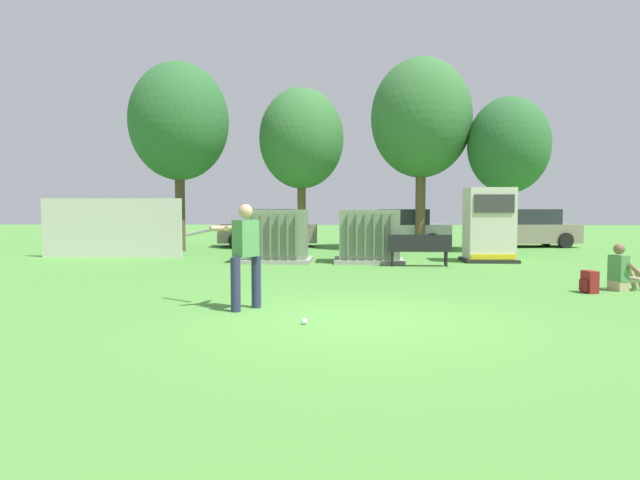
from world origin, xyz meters
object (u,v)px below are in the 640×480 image
sports_ball (304,321)px  parked_car_right_of_center (527,229)px  parked_car_leftmost (269,229)px  parked_car_left_of_center (400,230)px  batter (243,251)px  transformer_mid_west (369,237)px  park_bench (419,248)px  backpack (589,282)px  transformer_west (278,237)px  generator_enclosure (489,225)px  seated_spectator (622,272)px

sports_ball → parked_car_right_of_center: parked_car_right_of_center is taller
parked_car_leftmost → parked_car_left_of_center: same height
batter → transformer_mid_west: bearing=74.0°
park_bench → sports_ball: (-2.70, -8.33, -0.49)m
sports_ball → backpack: backpack is taller
park_bench → transformer_west: bearing=165.0°
park_bench → parked_car_leftmost: 9.94m
sports_ball → generator_enclosure: bearing=63.0°
batter → sports_ball: (1.09, -1.19, -0.93)m
transformer_mid_west → sports_ball: size_ratio=23.33×
backpack → parked_car_right_of_center: (2.99, 13.54, 0.54)m
sports_ball → seated_spectator: bearing=30.8°
transformer_west → transformer_mid_west: (2.81, 0.06, 0.00)m
transformer_mid_west → park_bench: transformer_mid_west is taller
transformer_west → backpack: (6.91, -6.15, -0.57)m
transformer_west → sports_ball: transformer_west is taller
transformer_mid_west → backpack: bearing=-56.6°
generator_enclosure → sports_ball: bearing=-117.0°
park_bench → batter: 8.10m
parked_car_left_of_center → batter: bearing=-104.8°
batter → sports_ball: size_ratio=19.33×
parked_car_leftmost → parked_car_left_of_center: size_ratio=1.02×
seated_spectator → parked_car_right_of_center: size_ratio=0.22×
transformer_mid_west → sports_ball: 9.64m
transformer_mid_west → seated_spectator: bearing=-49.8°
generator_enclosure → parked_car_left_of_center: bearing=108.7°
generator_enclosure → seated_spectator: 6.36m
batter → seated_spectator: (7.30, 2.51, -0.60)m
batter → parked_car_leftmost: batter is taller
seated_spectator → parked_car_left_of_center: (-3.33, 12.57, 0.38)m
transformer_mid_west → generator_enclosure: generator_enclosure is taller
sports_ball → parked_car_left_of_center: 16.54m
transformer_mid_west → parked_car_right_of_center: bearing=46.0°
sports_ball → backpack: 6.33m
transformer_west → parked_car_leftmost: bearing=99.8°
parked_car_leftmost → transformer_mid_west: bearing=-60.4°
batter → parked_car_leftmost: (-1.66, 15.45, -0.22)m
seated_spectator → parked_car_right_of_center: 13.33m
transformer_west → parked_car_left_of_center: bearing=57.2°
parked_car_left_of_center → parked_car_right_of_center: 5.53m
transformer_mid_west → seated_spectator: transformer_mid_west is taller
park_bench → sports_ball: 8.77m
transformer_mid_west → park_bench: 1.85m
transformer_west → parked_car_left_of_center: size_ratio=0.49×
sports_ball → parked_car_leftmost: (-2.76, 16.64, 0.71)m
batter → backpack: 6.87m
sports_ball → parked_car_leftmost: parked_car_leftmost is taller
generator_enclosure → sports_ball: generator_enclosure is taller
transformer_west → parked_car_left_of_center: 8.11m
backpack → parked_car_right_of_center: bearing=77.6°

